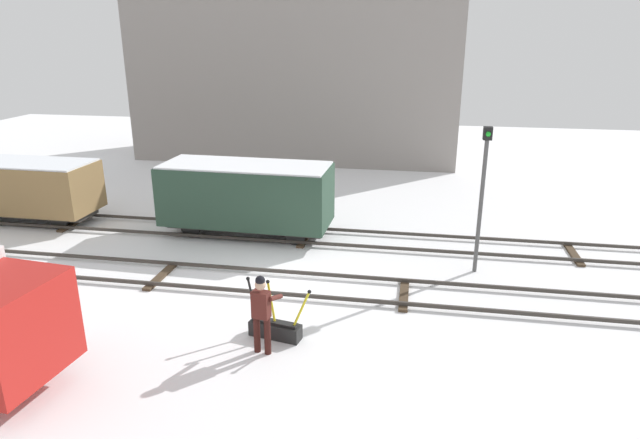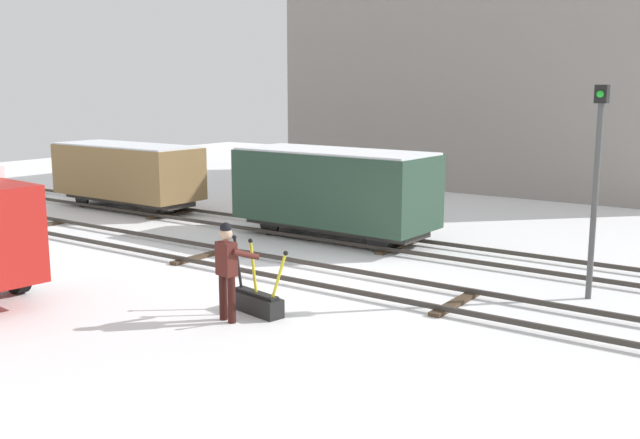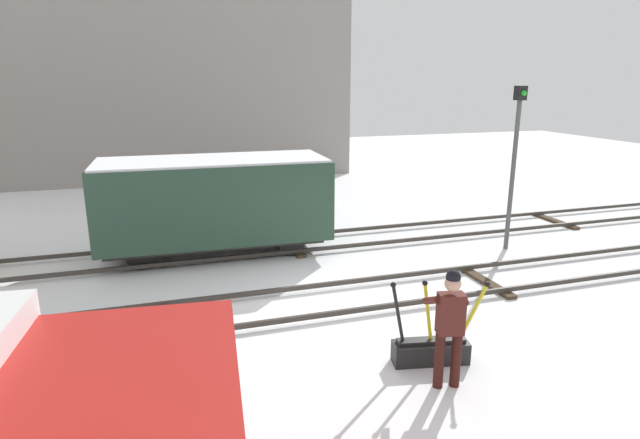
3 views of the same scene
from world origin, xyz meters
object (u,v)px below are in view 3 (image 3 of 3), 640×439
Objects in this scene: signal_post at (515,153)px; freight_car_far_end at (214,201)px; rail_worker at (450,321)px; switch_lever_frame at (431,349)px.

freight_car_far_end is at bearing 166.26° from signal_post.
freight_car_far_end reaches higher than rail_worker.
rail_worker reaches higher than switch_lever_frame.
signal_post reaches higher than rail_worker.
freight_car_far_end is (-2.68, 6.56, 1.21)m from switch_lever_frame.
rail_worker is 0.32× the size of freight_car_far_end.
signal_post is at bearing 54.69° from switch_lever_frame.
rail_worker is (-0.11, -0.67, 0.82)m from switch_lever_frame.
signal_post is at bearing 57.85° from rail_worker.
signal_post is (4.94, 4.70, 2.37)m from switch_lever_frame.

